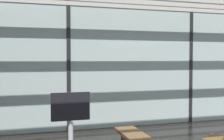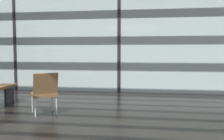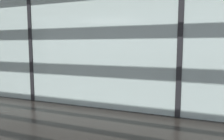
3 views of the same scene
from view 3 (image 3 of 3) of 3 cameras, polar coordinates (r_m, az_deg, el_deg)
The scene contains 4 objects.
glass_curtain_wall at distance 5.67m, azimuth -20.65°, elevation 8.28°, with size 14.00×0.08×3.16m, color #A3B7B2.
window_mullion_1 at distance 5.67m, azimuth -20.65°, elevation 8.28°, with size 0.10×0.12×3.16m, color black.
window_mullion_2 at distance 4.23m, azimuth 17.78°, elevation 9.13°, with size 0.10×0.12×3.16m, color black.
parked_airplane at distance 9.95m, azimuth -2.28°, elevation 9.82°, with size 13.94×3.88×3.88m.
Camera 3 is at (3.80, 0.99, 1.37)m, focal length 34.33 mm.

